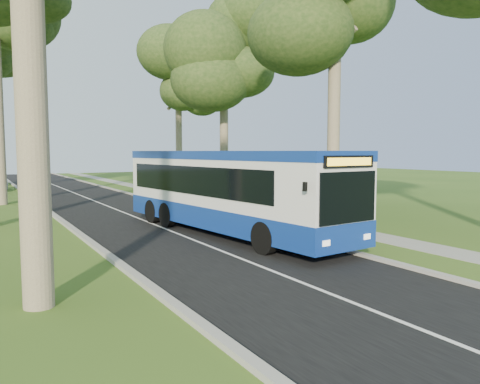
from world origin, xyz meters
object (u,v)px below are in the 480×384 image
object	(u,v)px
bus_shelter	(283,184)
bus	(227,191)
litter_bin	(220,204)
bus_stop_sign	(307,197)

from	to	relation	value
bus_shelter	bus	bearing A→B (deg)	178.08
bus_shelter	litter_bin	world-z (taller)	bus_shelter
bus_shelter	litter_bin	xyz separation A→B (m)	(-0.89, 4.76, -1.39)
litter_bin	bus_stop_sign	bearing A→B (deg)	-94.71
litter_bin	bus_shelter	bearing A→B (deg)	-79.36
bus	litter_bin	distance (m)	6.93
bus	bus_shelter	world-z (taller)	bus
bus_stop_sign	bus_shelter	distance (m)	4.09
bus	bus_shelter	bearing A→B (deg)	14.66
bus	litter_bin	size ratio (longest dim) A/B	15.44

